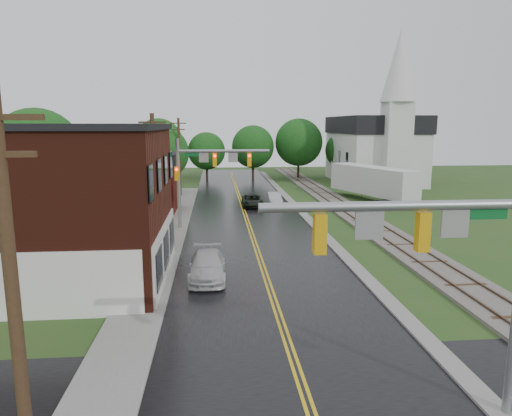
{
  "coord_description": "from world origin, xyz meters",
  "views": [
    {
      "loc": [
        -2.65,
        -9.18,
        8.26
      ],
      "look_at": [
        -0.36,
        16.66,
        3.5
      ],
      "focal_mm": 32.0,
      "sensor_mm": 36.0,
      "label": 1
    }
  ],
  "objects": [
    {
      "name": "traffic_signal_far",
      "position": [
        -3.47,
        27.0,
        4.97
      ],
      "size": [
        7.34,
        0.43,
        7.2
      ],
      "color": "gray",
      "rests_on": "ground"
    },
    {
      "name": "pickup_white",
      "position": [
        -3.2,
        14.74,
        0.7
      ],
      "size": [
        1.96,
        4.8,
        1.39
      ],
      "primitive_type": "imported",
      "rotation": [
        0.0,
        0.0,
        -0.0
      ],
      "color": "silver",
      "rests_on": "ground"
    },
    {
      "name": "tree_left_b",
      "position": [
        -17.85,
        31.9,
        5.72
      ],
      "size": [
        7.6,
        7.6,
        9.69
      ],
      "color": "black",
      "rests_on": "ground"
    },
    {
      "name": "yellow_house",
      "position": [
        -11.0,
        26.0,
        3.2
      ],
      "size": [
        8.0,
        7.0,
        6.4
      ],
      "primitive_type": "cube",
      "color": "tan",
      "rests_on": "ground"
    },
    {
      "name": "curb_right",
      "position": [
        5.4,
        35.0,
        0.0
      ],
      "size": [
        0.8,
        70.0,
        0.12
      ],
      "primitive_type": "cube",
      "color": "gray",
      "rests_on": "ground"
    },
    {
      "name": "suv_dark",
      "position": [
        1.0,
        36.32,
        0.61
      ],
      "size": [
        2.04,
        4.38,
        1.22
      ],
      "primitive_type": "imported",
      "rotation": [
        0.0,
        0.0,
        0.0
      ],
      "color": "black",
      "rests_on": "ground"
    },
    {
      "name": "tree_left_c",
      "position": [
        -13.85,
        39.9,
        4.51
      ],
      "size": [
        6.0,
        6.0,
        7.65
      ],
      "color": "black",
      "rests_on": "ground"
    },
    {
      "name": "darkred_building",
      "position": [
        -10.0,
        35.0,
        2.2
      ],
      "size": [
        7.0,
        6.0,
        4.4
      ],
      "primitive_type": "cube",
      "color": "#3F0F0C",
      "rests_on": "ground"
    },
    {
      "name": "railroad",
      "position": [
        10.0,
        35.0,
        0.11
      ],
      "size": [
        3.2,
        80.0,
        0.3
      ],
      "color": "#59544C",
      "rests_on": "ground"
    },
    {
      "name": "main_road",
      "position": [
        0.0,
        30.0,
        0.0
      ],
      "size": [
        10.0,
        90.0,
        0.02
      ],
      "primitive_type": "cube",
      "color": "black",
      "rests_on": "ground"
    },
    {
      "name": "church",
      "position": [
        20.0,
        53.74,
        5.83
      ],
      "size": [
        10.4,
        18.4,
        20.0
      ],
      "color": "silver",
      "rests_on": "ground"
    },
    {
      "name": "traffic_signal_near",
      "position": [
        3.47,
        2.0,
        4.97
      ],
      "size": [
        7.34,
        0.3,
        7.2
      ],
      "color": "gray",
      "rests_on": "ground"
    },
    {
      "name": "semi_trailer",
      "position": [
        14.35,
        38.78,
        2.24
      ],
      "size": [
        6.58,
        11.93,
        3.75
      ],
      "color": "black",
      "rests_on": "ground"
    },
    {
      "name": "utility_pole_c",
      "position": [
        -6.8,
        44.0,
        4.72
      ],
      "size": [
        1.8,
        0.28,
        9.0
      ],
      "color": "#382616",
      "rests_on": "ground"
    },
    {
      "name": "utility_pole_b",
      "position": [
        -6.8,
        22.0,
        4.72
      ],
      "size": [
        1.8,
        0.28,
        9.0
      ],
      "color": "#382616",
      "rests_on": "ground"
    },
    {
      "name": "tree_left_e",
      "position": [
        -8.85,
        45.9,
        4.81
      ],
      "size": [
        6.4,
        6.4,
        8.16
      ],
      "color": "black",
      "rests_on": "ground"
    },
    {
      "name": "sedan_silver",
      "position": [
        3.39,
        37.41,
        0.63
      ],
      "size": [
        1.35,
        3.81,
        1.25
      ],
      "primitive_type": "imported",
      "rotation": [
        0.0,
        0.0,
        -0.01
      ],
      "color": "#A1A1A6",
      "rests_on": "ground"
    },
    {
      "name": "sidewalk_left",
      "position": [
        -6.2,
        25.0,
        0.0
      ],
      "size": [
        2.4,
        50.0,
        0.12
      ],
      "primitive_type": "cube",
      "color": "gray",
      "rests_on": "ground"
    },
    {
      "name": "brick_building",
      "position": [
        -12.48,
        15.0,
        4.15
      ],
      "size": [
        14.3,
        10.3,
        8.3
      ],
      "color": "#47190F",
      "rests_on": "ground"
    },
    {
      "name": "utility_pole_a",
      "position": [
        -6.8,
        0.0,
        4.72
      ],
      "size": [
        1.8,
        0.28,
        9.0
      ],
      "color": "#382616",
      "rests_on": "ground"
    }
  ]
}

